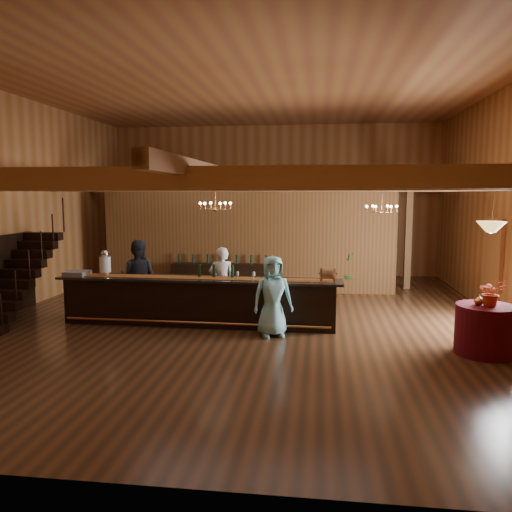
# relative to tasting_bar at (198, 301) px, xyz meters

# --- Properties ---
(floor) EXTENTS (14.00, 14.00, 0.00)m
(floor) POSITION_rel_tasting_bar_xyz_m (1.01, 0.67, -0.55)
(floor) COLOR #502D19
(floor) RESTS_ON ground
(ceiling) EXTENTS (14.00, 14.00, 0.00)m
(ceiling) POSITION_rel_tasting_bar_xyz_m (1.01, 0.67, 4.95)
(ceiling) COLOR #985F30
(ceiling) RESTS_ON wall_back
(wall_back) EXTENTS (12.00, 0.10, 5.50)m
(wall_back) POSITION_rel_tasting_bar_xyz_m (1.01, 7.67, 2.20)
(wall_back) COLOR #9C6639
(wall_back) RESTS_ON floor
(wall_front) EXTENTS (12.00, 0.10, 5.50)m
(wall_front) POSITION_rel_tasting_bar_xyz_m (1.01, -6.33, 2.20)
(wall_front) COLOR #9C6639
(wall_front) RESTS_ON floor
(wall_left) EXTENTS (0.10, 14.00, 5.50)m
(wall_left) POSITION_rel_tasting_bar_xyz_m (-4.99, 0.67, 2.20)
(wall_left) COLOR #9C6639
(wall_left) RESTS_ON floor
(beam_grid) EXTENTS (11.90, 13.90, 0.39)m
(beam_grid) POSITION_rel_tasting_bar_xyz_m (1.01, 1.18, 2.69)
(beam_grid) COLOR #8F5B3C
(beam_grid) RESTS_ON wall_left
(support_posts) EXTENTS (9.20, 10.20, 3.20)m
(support_posts) POSITION_rel_tasting_bar_xyz_m (1.01, 0.17, 1.05)
(support_posts) COLOR #8F5B3C
(support_posts) RESTS_ON floor
(partition_wall) EXTENTS (9.00, 0.18, 3.10)m
(partition_wall) POSITION_rel_tasting_bar_xyz_m (0.51, 4.17, 1.00)
(partition_wall) COLOR brown
(partition_wall) RESTS_ON floor
(window_right_back) EXTENTS (0.12, 1.05, 1.75)m
(window_right_back) POSITION_rel_tasting_bar_xyz_m (6.96, 1.67, 1.00)
(window_right_back) COLOR white
(window_right_back) RESTS_ON wall_right
(staircase) EXTENTS (1.00, 2.80, 2.00)m
(staircase) POSITION_rel_tasting_bar_xyz_m (-4.44, -0.07, 0.45)
(staircase) COLOR black
(staircase) RESTS_ON floor
(backroom_boxes) EXTENTS (4.10, 0.60, 1.10)m
(backroom_boxes) POSITION_rel_tasting_bar_xyz_m (0.72, 6.17, -0.03)
(backroom_boxes) COLOR black
(backroom_boxes) RESTS_ON floor
(tasting_bar) EXTENTS (6.56, 0.95, 1.10)m
(tasting_bar) POSITION_rel_tasting_bar_xyz_m (0.00, 0.00, 0.00)
(tasting_bar) COLOR black
(tasting_bar) RESTS_ON floor
(beverage_dispenser) EXTENTS (0.26, 0.26, 0.60)m
(beverage_dispenser) POSITION_rel_tasting_bar_xyz_m (-2.26, 0.09, 0.82)
(beverage_dispenser) COLOR silver
(beverage_dispenser) RESTS_ON tasting_bar
(glass_rack_tray) EXTENTS (0.50, 0.50, 0.10)m
(glass_rack_tray) POSITION_rel_tasting_bar_xyz_m (-2.92, -0.00, 0.59)
(glass_rack_tray) COLOR gray
(glass_rack_tray) RESTS_ON tasting_bar
(raffle_drum) EXTENTS (0.34, 0.24, 0.30)m
(raffle_drum) POSITION_rel_tasting_bar_xyz_m (2.93, -0.10, 0.71)
(raffle_drum) COLOR #9D6436
(raffle_drum) RESTS_ON tasting_bar
(bar_bottle_0) EXTENTS (0.07, 0.07, 0.30)m
(bar_bottle_0) POSITION_rel_tasting_bar_xyz_m (0.00, 0.13, 0.69)
(bar_bottle_0) COLOR black
(bar_bottle_0) RESTS_ON tasting_bar
(bar_bottle_1) EXTENTS (0.07, 0.07, 0.30)m
(bar_bottle_1) POSITION_rel_tasting_bar_xyz_m (0.34, 0.12, 0.69)
(bar_bottle_1) COLOR black
(bar_bottle_1) RESTS_ON tasting_bar
(bar_bottle_2) EXTENTS (0.07, 0.07, 0.30)m
(bar_bottle_2) POSITION_rel_tasting_bar_xyz_m (0.77, 0.11, 0.69)
(bar_bottle_2) COLOR black
(bar_bottle_2) RESTS_ON tasting_bar
(backbar_shelf) EXTENTS (3.12, 0.60, 0.87)m
(backbar_shelf) POSITION_rel_tasting_bar_xyz_m (-0.21, 3.92, -0.12)
(backbar_shelf) COLOR black
(backbar_shelf) RESTS_ON floor
(round_table) EXTENTS (1.08, 1.08, 0.93)m
(round_table) POSITION_rel_tasting_bar_xyz_m (5.85, -1.39, -0.09)
(round_table) COLOR #460710
(round_table) RESTS_ON floor
(chandelier_left) EXTENTS (0.80, 0.80, 0.64)m
(chandelier_left) POSITION_rel_tasting_bar_xyz_m (0.15, 1.24, 2.16)
(chandelier_left) COLOR #BB7B46
(chandelier_left) RESTS_ON beam_grid
(chandelier_right) EXTENTS (0.80, 0.80, 0.73)m
(chandelier_right) POSITION_rel_tasting_bar_xyz_m (4.32, 2.34, 2.07)
(chandelier_right) COLOR #BB7B46
(chandelier_right) RESTS_ON beam_grid
(pendant_lamp) EXTENTS (0.52, 0.52, 0.90)m
(pendant_lamp) POSITION_rel_tasting_bar_xyz_m (5.85, -1.39, 1.85)
(pendant_lamp) COLOR #BB7B46
(pendant_lamp) RESTS_ON beam_grid
(bartender) EXTENTS (0.69, 0.50, 1.74)m
(bartender) POSITION_rel_tasting_bar_xyz_m (0.41, 0.71, 0.31)
(bartender) COLOR silver
(bartender) RESTS_ON floor
(staff_second) EXTENTS (0.95, 0.76, 1.87)m
(staff_second) POSITION_rel_tasting_bar_xyz_m (-1.74, 0.81, 0.38)
(staff_second) COLOR #20222A
(staff_second) RESTS_ON floor
(guest) EXTENTS (0.97, 0.79, 1.72)m
(guest) POSITION_rel_tasting_bar_xyz_m (1.78, -0.69, 0.30)
(guest) COLOR #8ADDE6
(guest) RESTS_ON floor
(floor_plant) EXTENTS (0.72, 0.59, 1.27)m
(floor_plant) POSITION_rel_tasting_bar_xyz_m (3.70, 4.32, 0.08)
(floor_plant) COLOR #224A19
(floor_plant) RESTS_ON floor
(table_flowers) EXTENTS (0.49, 0.43, 0.52)m
(table_flowers) POSITION_rel_tasting_bar_xyz_m (5.90, -1.44, 0.64)
(table_flowers) COLOR red
(table_flowers) RESTS_ON round_table
(table_vase) EXTENTS (0.16, 0.16, 0.30)m
(table_vase) POSITION_rel_tasting_bar_xyz_m (5.71, -1.37, 0.53)
(table_vase) COLOR #BB7B46
(table_vase) RESTS_ON round_table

